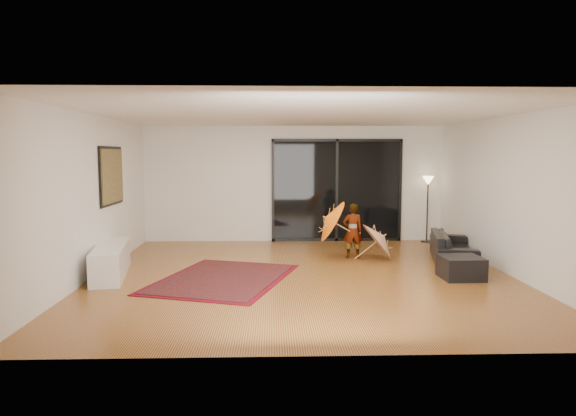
{
  "coord_description": "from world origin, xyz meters",
  "views": [
    {
      "loc": [
        -0.52,
        -8.52,
        2.05
      ],
      "look_at": [
        -0.24,
        0.48,
        1.1
      ],
      "focal_mm": 32.0,
      "sensor_mm": 36.0,
      "label": 1
    }
  ],
  "objects_px": {
    "sofa": "(453,247)",
    "ottoman": "(461,267)",
    "child": "(353,231)",
    "media_console": "(111,260)"
  },
  "relations": [
    {
      "from": "child",
      "to": "media_console",
      "type": "bearing_deg",
      "value": 14.55
    },
    {
      "from": "sofa",
      "to": "child",
      "type": "bearing_deg",
      "value": 92.82
    },
    {
      "from": "media_console",
      "to": "ottoman",
      "type": "bearing_deg",
      "value": -14.31
    },
    {
      "from": "sofa",
      "to": "media_console",
      "type": "bearing_deg",
      "value": 112.31
    },
    {
      "from": "media_console",
      "to": "child",
      "type": "relative_size",
      "value": 1.72
    },
    {
      "from": "sofa",
      "to": "child",
      "type": "relative_size",
      "value": 1.72
    },
    {
      "from": "sofa",
      "to": "ottoman",
      "type": "height_order",
      "value": "sofa"
    },
    {
      "from": "media_console",
      "to": "sofa",
      "type": "height_order",
      "value": "sofa"
    },
    {
      "from": "sofa",
      "to": "ottoman",
      "type": "bearing_deg",
      "value": 178.95
    },
    {
      "from": "sofa",
      "to": "ottoman",
      "type": "xyz_separation_m",
      "value": [
        -0.35,
        -1.38,
        -0.09
      ]
    }
  ]
}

